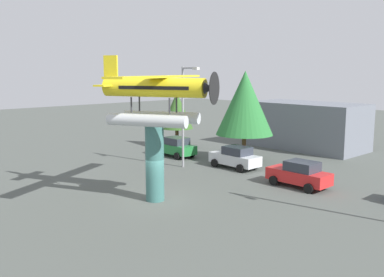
% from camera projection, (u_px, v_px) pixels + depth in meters
% --- Properties ---
extents(ground_plane, '(140.00, 140.00, 0.00)m').
position_uv_depth(ground_plane, '(155.00, 200.00, 25.50)').
color(ground_plane, '#4C514C').
extents(display_pedestal, '(1.10, 1.10, 4.56)m').
position_uv_depth(display_pedestal, '(155.00, 163.00, 25.15)').
color(display_pedestal, '#386B66').
rests_on(display_pedestal, ground).
extents(floatplane_monument, '(7.13, 9.79, 4.00)m').
position_uv_depth(floatplane_monument, '(156.00, 96.00, 24.49)').
color(floatplane_monument, silver).
rests_on(floatplane_monument, display_pedestal).
extents(car_near_green, '(4.20, 2.02, 1.76)m').
position_uv_depth(car_near_green, '(175.00, 147.00, 38.60)').
color(car_near_green, '#237A38').
rests_on(car_near_green, ground).
extents(car_mid_silver, '(4.20, 2.02, 1.76)m').
position_uv_depth(car_mid_silver, '(235.00, 157.00, 33.88)').
color(car_mid_silver, silver).
rests_on(car_mid_silver, ground).
extents(car_far_red, '(4.20, 2.02, 1.76)m').
position_uv_depth(car_far_red, '(299.00, 174.00, 28.34)').
color(car_far_red, red).
rests_on(car_far_red, ground).
extents(streetlight_primary, '(1.84, 0.28, 7.99)m').
position_uv_depth(streetlight_primary, '(184.00, 110.00, 33.55)').
color(streetlight_primary, gray).
rests_on(streetlight_primary, ground).
extents(storefront_building, '(11.00, 5.67, 4.56)m').
position_uv_depth(storefront_building, '(307.00, 126.00, 42.52)').
color(storefront_building, slate).
rests_on(storefront_building, ground).
extents(tree_west, '(3.27, 3.27, 5.56)m').
position_uv_depth(tree_west, '(177.00, 111.00, 42.82)').
color(tree_west, brown).
rests_on(tree_west, ground).
extents(tree_east, '(4.83, 4.83, 7.69)m').
position_uv_depth(tree_east, '(245.00, 103.00, 35.81)').
color(tree_east, brown).
rests_on(tree_east, ground).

